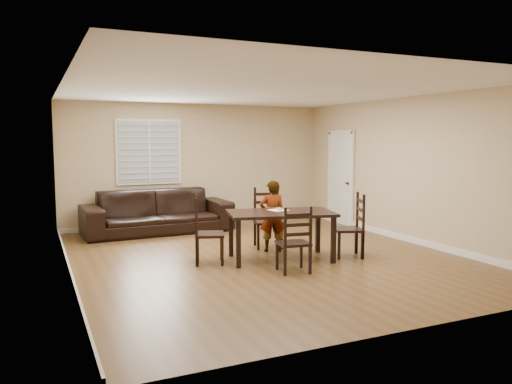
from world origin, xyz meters
TOP-DOWN VIEW (x-y plane):
  - ground at (0.00, 0.00)m, footprint 7.00×7.00m
  - room at (0.04, 0.18)m, footprint 6.04×7.04m
  - dining_table at (0.16, -0.31)m, footprint 1.82×1.28m
  - chair_near at (0.40, 0.72)m, footprint 0.58×0.56m
  - chair_far at (-0.03, -1.16)m, footprint 0.49×0.47m
  - chair_left at (-1.07, -0.01)m, footprint 0.56×0.58m
  - chair_right at (1.38, -0.62)m, footprint 0.58×0.60m
  - child at (0.29, 0.27)m, footprint 0.51×0.41m
  - napkin at (0.20, -0.13)m, footprint 0.31×0.31m
  - donut at (0.22, -0.14)m, footprint 0.10×0.10m
  - sofa at (-1.09, 2.82)m, footprint 3.04×1.30m

SIDE VIEW (x-z plane):
  - ground at x=0.00m, z-range 0.00..0.00m
  - sofa at x=-1.09m, z-range 0.00..0.87m
  - chair_far at x=-0.03m, z-range -0.05..0.93m
  - chair_right at x=1.38m, z-range -0.05..1.00m
  - chair_left at x=-1.07m, z-range -0.05..1.00m
  - chair_near at x=0.40m, z-range -0.05..1.01m
  - child at x=0.29m, z-range 0.00..1.22m
  - dining_table at x=0.16m, z-range 0.30..1.07m
  - napkin at x=0.20m, z-range 0.77..0.78m
  - donut at x=0.22m, z-range 0.78..0.82m
  - room at x=0.04m, z-range 0.45..3.17m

